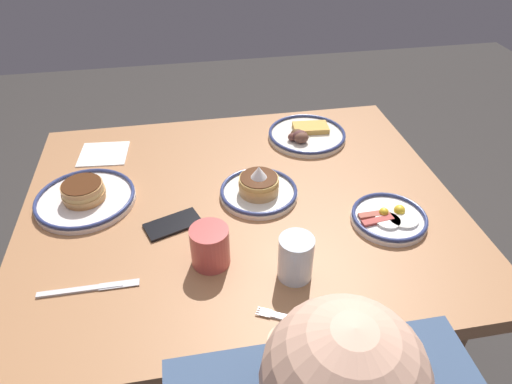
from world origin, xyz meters
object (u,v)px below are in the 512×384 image
(coffee_mug, at_px, (210,245))
(fork_near, at_px, (298,321))
(plate_near_main, at_px, (306,135))
(plate_far_side, at_px, (389,218))
(drinking_glass, at_px, (295,259))
(cell_phone, at_px, (173,224))
(butter_knife, at_px, (89,289))
(plate_center_pancakes, at_px, (85,197))
(plate_far_companion, at_px, (259,189))
(paper_napkin, at_px, (104,154))

(coffee_mug, relative_size, fork_near, 0.74)
(plate_near_main, distance_m, fork_near, 0.76)
(plate_far_side, distance_m, drinking_glass, 0.33)
(plate_far_side, relative_size, cell_phone, 1.39)
(plate_far_side, relative_size, drinking_glass, 1.79)
(plate_near_main, relative_size, butter_knife, 1.17)
(plate_center_pancakes, xyz_separation_m, drinking_glass, (-0.51, 0.37, 0.03))
(cell_phone, bearing_deg, coffee_mug, 100.69)
(coffee_mug, relative_size, drinking_glass, 1.13)
(plate_near_main, relative_size, plate_far_companion, 1.19)
(drinking_glass, bearing_deg, cell_phone, -39.46)
(plate_near_main, xyz_separation_m, paper_napkin, (0.67, -0.02, -0.01))
(cell_phone, bearing_deg, plate_near_main, -161.17)
(paper_napkin, distance_m, butter_knife, 0.58)
(plate_far_companion, height_order, paper_napkin, plate_far_companion)
(plate_center_pancakes, height_order, fork_near, plate_center_pancakes)
(paper_napkin, relative_size, fork_near, 0.88)
(coffee_mug, bearing_deg, fork_near, 127.86)
(plate_center_pancakes, height_order, drinking_glass, drinking_glass)
(plate_center_pancakes, bearing_deg, plate_near_main, -161.74)
(fork_near, bearing_deg, plate_far_companion, -89.67)
(coffee_mug, bearing_deg, butter_knife, 8.27)
(plate_center_pancakes, relative_size, drinking_glass, 2.45)
(plate_far_side, relative_size, fork_near, 1.17)
(plate_far_companion, distance_m, drinking_glass, 0.31)
(plate_far_companion, relative_size, plate_far_side, 1.11)
(plate_center_pancakes, height_order, plate_far_companion, plate_far_companion)
(plate_far_side, height_order, drinking_glass, drinking_glass)
(plate_center_pancakes, distance_m, butter_knife, 0.33)
(plate_near_main, xyz_separation_m, cell_phone, (0.46, 0.37, -0.01))
(plate_center_pancakes, distance_m, coffee_mug, 0.43)
(plate_center_pancakes, height_order, paper_napkin, plate_center_pancakes)
(cell_phone, height_order, fork_near, cell_phone)
(plate_far_side, bearing_deg, plate_center_pancakes, -15.77)
(cell_phone, distance_m, paper_napkin, 0.44)
(plate_far_companion, height_order, fork_near, plate_far_companion)
(plate_far_side, xyz_separation_m, fork_near, (0.32, 0.27, -0.01))
(plate_center_pancakes, bearing_deg, drinking_glass, 144.34)
(plate_near_main, xyz_separation_m, drinking_glass, (0.19, 0.60, 0.04))
(paper_napkin, height_order, fork_near, fork_near)
(butter_knife, bearing_deg, cell_phone, -136.15)
(coffee_mug, distance_m, butter_knife, 0.29)
(plate_center_pancakes, bearing_deg, cell_phone, 149.20)
(plate_center_pancakes, xyz_separation_m, butter_knife, (-0.04, 0.33, -0.02))
(plate_near_main, xyz_separation_m, plate_center_pancakes, (0.70, 0.23, 0.00))
(paper_napkin, height_order, butter_knife, butter_knife)
(plate_near_main, height_order, butter_knife, plate_near_main)
(plate_far_side, height_order, butter_knife, plate_far_side)
(drinking_glass, relative_size, butter_knife, 0.50)
(plate_center_pancakes, bearing_deg, plate_far_companion, 173.54)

